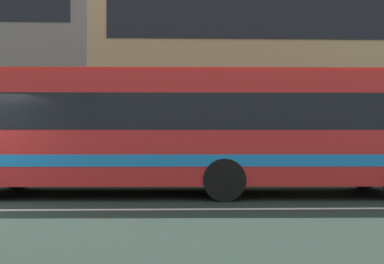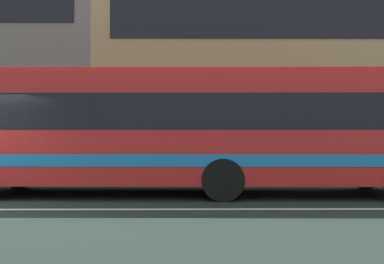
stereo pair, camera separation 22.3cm
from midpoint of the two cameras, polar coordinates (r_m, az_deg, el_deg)
The scene contains 3 objects.
hedge_row_far at distance 15.22m, azimuth -21.49°, elevation -4.32°, with size 15.32×1.10×1.08m, color #3C7133.
apartment_block_right at distance 25.11m, azimuth 15.41°, elevation 10.16°, with size 22.22×10.63×12.52m.
transit_bus at distance 10.67m, azimuth 0.51°, elevation 0.60°, with size 12.08×2.77×3.17m.
Camera 2 is at (5.01, -8.43, 1.48)m, focal length 38.01 mm.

